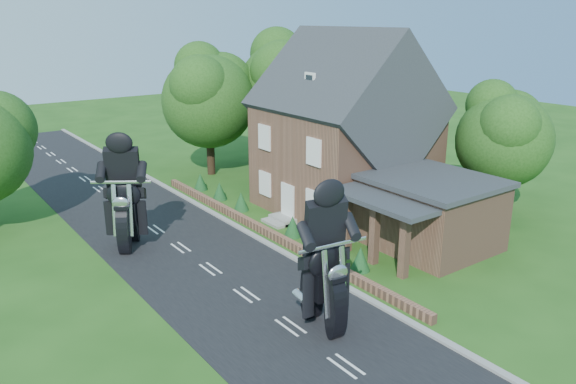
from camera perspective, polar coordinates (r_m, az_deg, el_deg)
ground at (r=23.07m, az=-4.25°, el=-10.40°), size 120.00×120.00×0.00m
road at (r=23.07m, az=-4.25°, el=-10.37°), size 7.00×80.00×0.02m
kerb at (r=24.94m, az=2.94°, el=-7.98°), size 0.30×80.00×0.12m
garden_wall at (r=28.94m, az=-2.30°, el=-3.98°), size 0.30×22.00×0.40m
house at (r=32.20m, az=5.82°, el=5.84°), size 9.54×8.64×10.24m
annex at (r=27.89m, az=14.03°, el=-1.91°), size 7.05×5.94×3.44m
tree_annex_side at (r=33.40m, az=21.34°, el=5.77°), size 5.64×5.20×7.48m
tree_house_right at (r=38.14m, az=10.21°, el=8.75°), size 6.51×6.00×8.40m
tree_behind_house at (r=42.00m, az=0.34°, el=11.22°), size 7.81×7.20×10.08m
tree_behind_left at (r=39.66m, az=-7.64°, el=9.99°), size 6.94×6.40×9.16m
shrub_a at (r=25.06m, az=7.36°, el=-6.75°), size 0.90×0.90×1.10m
shrub_b at (r=26.76m, az=3.68°, el=-5.02°), size 0.90×0.90×1.10m
shrub_c at (r=28.59m, az=0.48°, el=-3.49°), size 0.90×0.90×1.10m
shrub_d at (r=32.50m, az=-4.79°, el=-0.94°), size 0.90×0.90×1.10m
shrub_e at (r=34.57m, az=-6.96°, el=0.11°), size 0.90×0.90×1.10m
shrub_f at (r=36.68m, az=-8.88°, el=1.05°), size 0.90×0.90×1.10m
motorcycle_lead at (r=20.44m, az=3.62°, el=-11.60°), size 0.68×1.86×1.69m
motorcycle_follow at (r=28.13m, az=-15.92°, el=-3.87°), size 1.42×1.79×1.72m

